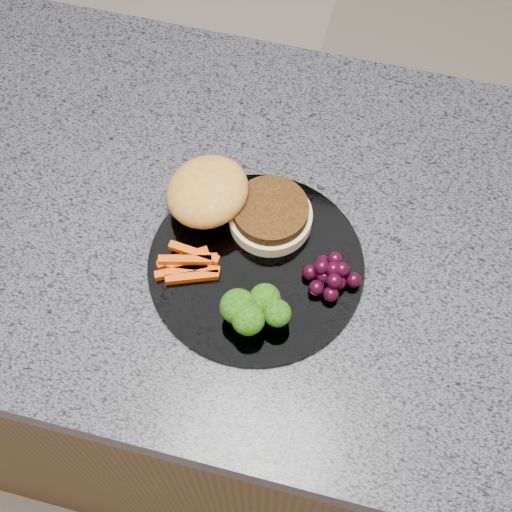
% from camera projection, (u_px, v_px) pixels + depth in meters
% --- Properties ---
extents(island_cabinet, '(1.20, 0.60, 0.86)m').
position_uv_depth(island_cabinet, '(207.00, 343.00, 1.31)').
color(island_cabinet, '#56331D').
rests_on(island_cabinet, ground).
extents(countertop, '(1.20, 0.60, 0.04)m').
position_uv_depth(countertop, '(186.00, 214.00, 0.91)').
color(countertop, '#51525C').
rests_on(countertop, island_cabinet).
extents(plate, '(0.26, 0.26, 0.01)m').
position_uv_depth(plate, '(256.00, 265.00, 0.85)').
color(plate, white).
rests_on(plate, countertop).
extents(burger, '(0.19, 0.11, 0.06)m').
position_uv_depth(burger, '(230.00, 202.00, 0.86)').
color(burger, beige).
rests_on(burger, plate).
extents(carrot_sticks, '(0.08, 0.06, 0.02)m').
position_uv_depth(carrot_sticks, '(189.00, 264.00, 0.84)').
color(carrot_sticks, '#D54003').
rests_on(carrot_sticks, plate).
extents(broccoli, '(0.08, 0.07, 0.05)m').
position_uv_depth(broccoli, '(253.00, 310.00, 0.79)').
color(broccoli, olive).
rests_on(broccoli, plate).
extents(grape_bunch, '(0.07, 0.06, 0.03)m').
position_uv_depth(grape_bunch, '(331.00, 274.00, 0.83)').
color(grape_bunch, black).
rests_on(grape_bunch, plate).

